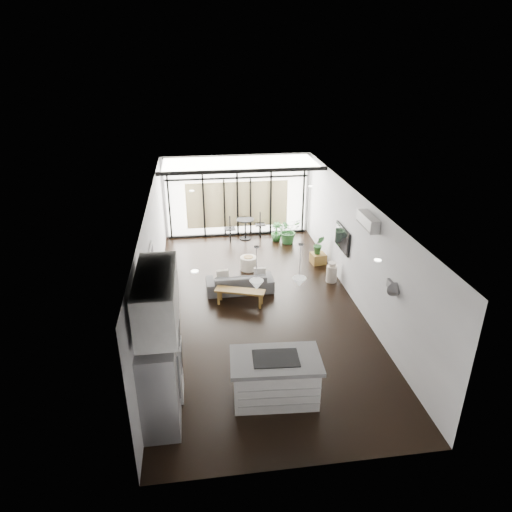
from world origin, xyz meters
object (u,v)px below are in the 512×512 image
object	(u,v)px
tv	(343,239)
island	(275,378)
console_bench	(240,297)
pouf	(248,263)
fridge	(159,389)
sofa	(240,279)
milk_can	(332,272)

from	to	relation	value
tv	island	bearing A→B (deg)	-120.77
console_bench	pouf	bearing A→B (deg)	95.78
fridge	sofa	size ratio (longest dim) A/B	0.93
island	fridge	world-z (taller)	fridge
console_bench	milk_can	xyz separation A→B (m)	(2.67, 0.90, 0.09)
sofa	tv	size ratio (longest dim) A/B	1.63
pouf	milk_can	bearing A→B (deg)	-26.23
fridge	tv	size ratio (longest dim) A/B	1.51
island	milk_can	bearing A→B (deg)	65.43
sofa	pouf	distance (m)	1.34
pouf	console_bench	bearing A→B (deg)	-103.08
sofa	tv	bearing A→B (deg)	-177.70
sofa	console_bench	bearing A→B (deg)	83.65
fridge	console_bench	distance (m)	4.40
milk_can	console_bench	bearing A→B (deg)	-161.46
fridge	sofa	xyz separation A→B (m)	(1.84, 4.69, -0.48)
island	console_bench	distance (m)	3.54
pouf	fridge	bearing A→B (deg)	-110.55
sofa	tv	distance (m)	2.99
island	fridge	distance (m)	2.14
island	milk_can	world-z (taller)	island
fridge	pouf	world-z (taller)	fridge
milk_can	tv	bearing A→B (deg)	-6.67
sofa	tv	xyz separation A→B (m)	(2.83, 0.16, 0.95)
pouf	tv	xyz separation A→B (m)	(2.43, -1.12, 1.10)
milk_can	island	bearing A→B (deg)	-118.44
fridge	tv	world-z (taller)	fridge
island	pouf	distance (m)	5.52
tv	milk_can	bearing A→B (deg)	173.33
fridge	tv	xyz separation A→B (m)	(4.67, 4.85, 0.47)
pouf	milk_can	world-z (taller)	milk_can
tv	sofa	bearing A→B (deg)	-176.79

